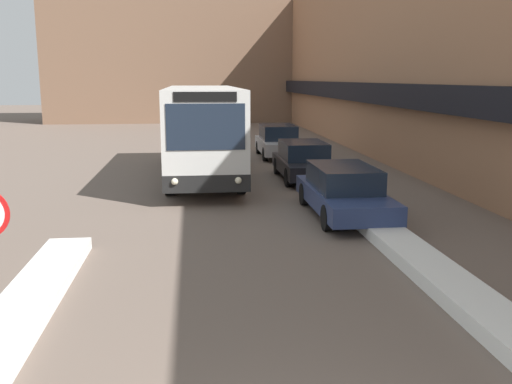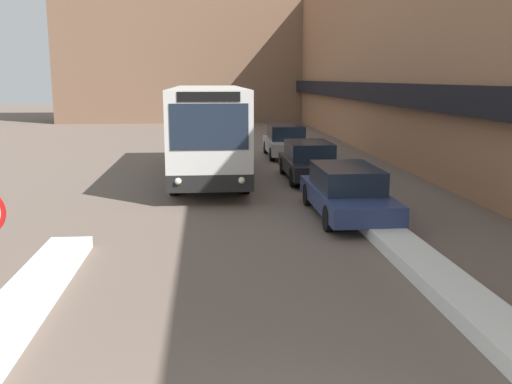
# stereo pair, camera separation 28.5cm
# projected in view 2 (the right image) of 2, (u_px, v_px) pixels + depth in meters

# --- Properties ---
(building_row_right) EXTENTS (5.50, 60.00, 10.16)m
(building_row_right) POSITION_uv_depth(u_px,v_px,m) (422.00, 50.00, 27.72)
(building_row_right) COLOR #996B4C
(building_row_right) RESTS_ON ground_plane
(building_backdrop_far) EXTENTS (26.00, 8.00, 12.47)m
(building_backdrop_far) POSITION_uv_depth(u_px,v_px,m) (212.00, 49.00, 50.45)
(building_backdrop_far) COLOR brown
(building_backdrop_far) RESTS_ON ground_plane
(snow_bank_right) EXTENTS (0.90, 10.01, 0.28)m
(snow_bank_right) POSITION_uv_depth(u_px,v_px,m) (464.00, 299.00, 9.38)
(snow_bank_right) COLOR silver
(snow_bank_right) RESTS_ON ground_plane
(city_bus) EXTENTS (2.59, 10.56, 3.38)m
(city_bus) POSITION_uv_depth(u_px,v_px,m) (209.00, 129.00, 21.38)
(city_bus) COLOR silver
(city_bus) RESTS_ON ground_plane
(parked_car_front) EXTENTS (1.82, 4.74, 1.37)m
(parked_car_front) POSITION_uv_depth(u_px,v_px,m) (347.00, 191.00, 15.49)
(parked_car_front) COLOR navy
(parked_car_front) RESTS_ON ground_plane
(parked_car_middle) EXTENTS (1.80, 4.28, 1.40)m
(parked_car_middle) POSITION_uv_depth(u_px,v_px,m) (309.00, 161.00, 21.09)
(parked_car_middle) COLOR black
(parked_car_middle) RESTS_ON ground_plane
(parked_car_back) EXTENTS (1.82, 4.28, 1.51)m
(parked_car_back) POSITION_uv_depth(u_px,v_px,m) (286.00, 141.00, 27.29)
(parked_car_back) COLOR #B7B7BC
(parked_car_back) RESTS_ON ground_plane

